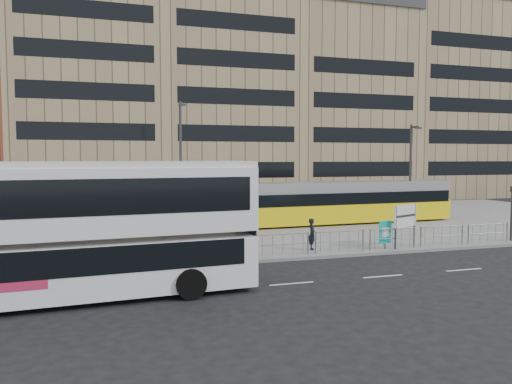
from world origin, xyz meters
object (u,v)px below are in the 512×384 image
object	(u,v)px
ad_panel	(385,233)
double_decker_bus	(82,225)
pedestrian	(312,234)
traffic_light_west	(161,219)
lamp_post_west	(181,160)
station_sign	(405,218)
traffic_light_east	(512,206)
tram	(289,204)
lamp_post_east	(411,168)

from	to	relation	value
ad_panel	double_decker_bus	bearing A→B (deg)	-174.22
pedestrian	double_decker_bus	bearing A→B (deg)	132.13
traffic_light_west	lamp_post_west	bearing A→B (deg)	91.30
station_sign	lamp_post_west	distance (m)	14.91
traffic_light_west	traffic_light_east	size ratio (longest dim) A/B	1.00
tram	traffic_light_west	xyz separation A→B (m)	(-9.71, -9.52, 0.48)
station_sign	ad_panel	xyz separation A→B (m)	(-1.27, -0.14, -0.71)
lamp_post_west	traffic_light_west	bearing A→B (deg)	-103.30
lamp_post_east	ad_panel	bearing A→B (deg)	-130.33
pedestrian	lamp_post_east	xyz separation A→B (m)	(11.27, 8.00, 3.10)
ad_panel	traffic_light_west	size ratio (longest dim) A/B	0.47
traffic_light_west	lamp_post_east	xyz separation A→B (m)	(18.97, 8.92, 1.93)
traffic_light_west	traffic_light_east	world-z (taller)	same
station_sign	traffic_light_west	bearing A→B (deg)	156.84
lamp_post_east	pedestrian	bearing A→B (deg)	-144.61
pedestrian	traffic_light_east	size ratio (longest dim) A/B	0.52
pedestrian	lamp_post_west	bearing A→B (deg)	43.73
ad_panel	traffic_light_east	bearing A→B (deg)	-10.20
traffic_light_west	lamp_post_east	distance (m)	21.06
tram	lamp_post_west	bearing A→B (deg)	168.72
double_decker_bus	station_sign	xyz separation A→B (m)	(15.83, 4.64, -0.85)
tram	lamp_post_east	size ratio (longest dim) A/B	3.59
ad_panel	traffic_light_east	xyz separation A→B (m)	(8.23, 0.17, 1.13)
tram	pedestrian	world-z (taller)	tram
lamp_post_west	tram	bearing A→B (deg)	-8.93
tram	station_sign	world-z (taller)	tram
double_decker_bus	traffic_light_west	size ratio (longest dim) A/B	3.86
double_decker_bus	traffic_light_east	world-z (taller)	double_decker_bus
station_sign	traffic_light_west	world-z (taller)	traffic_light_west
traffic_light_west	traffic_light_east	xyz separation A→B (m)	(19.63, 0.17, 0.00)
station_sign	pedestrian	xyz separation A→B (m)	(-4.96, 0.78, -0.75)
station_sign	traffic_light_east	distance (m)	6.97
ad_panel	pedestrian	distance (m)	3.80
traffic_light_west	lamp_post_east	world-z (taller)	lamp_post_east
double_decker_bus	pedestrian	world-z (taller)	double_decker_bus
tram	lamp_post_west	size ratio (longest dim) A/B	3.03
double_decker_bus	lamp_post_west	size ratio (longest dim) A/B	1.43
pedestrian	traffic_light_east	bearing A→B (deg)	-77.97
double_decker_bus	lamp_post_east	distance (m)	25.93
tram	lamp_post_east	bearing A→B (deg)	-6.02
ad_panel	station_sign	bearing A→B (deg)	-4.92
double_decker_bus	tram	bearing A→B (deg)	43.66
tram	lamp_post_east	xyz separation A→B (m)	(9.27, -0.59, 2.41)
lamp_post_east	tram	bearing A→B (deg)	176.34
double_decker_bus	tram	distance (m)	19.05
pedestrian	tram	bearing A→B (deg)	2.54
traffic_light_west	lamp_post_west	distance (m)	11.24
double_decker_bus	tram	size ratio (longest dim) A/B	0.47
double_decker_bus	pedestrian	distance (m)	12.25
tram	traffic_light_east	bearing A→B (deg)	-45.66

